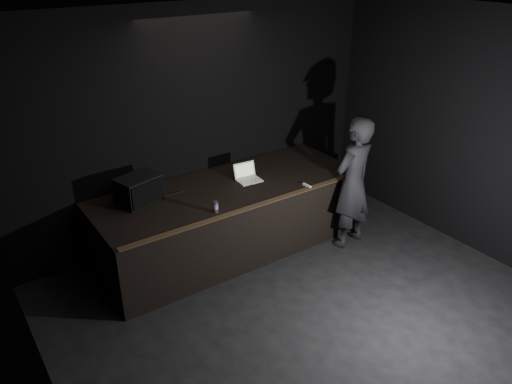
{
  "coord_description": "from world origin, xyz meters",
  "views": [
    {
      "loc": [
        -3.39,
        -2.87,
        4.15
      ],
      "look_at": [
        0.17,
        2.3,
        1.04
      ],
      "focal_mm": 35.0,
      "sensor_mm": 36.0,
      "label": 1
    }
  ],
  "objects": [
    {
      "name": "beer_can",
      "position": [
        -0.56,
        2.17,
        1.08
      ],
      "size": [
        0.07,
        0.07,
        0.16
      ],
      "color": "silver",
      "rests_on": "stage_riser"
    },
    {
      "name": "person",
      "position": [
        1.54,
        1.78,
        1.01
      ],
      "size": [
        0.81,
        0.59,
        2.02
      ],
      "primitive_type": "imported",
      "rotation": [
        0.0,
        0.0,
        3.3
      ],
      "color": "black",
      "rests_on": "ground"
    },
    {
      "name": "stage_monitor",
      "position": [
        -1.26,
        3.03,
        1.19
      ],
      "size": [
        0.64,
        0.54,
        0.37
      ],
      "rotation": [
        0.0,
        0.0,
        0.26
      ],
      "color": "black",
      "rests_on": "stage_riser"
    },
    {
      "name": "ground",
      "position": [
        0.0,
        0.0,
        0.0
      ],
      "size": [
        7.0,
        7.0,
        0.0
      ],
      "primitive_type": "plane",
      "color": "black",
      "rests_on": "ground"
    },
    {
      "name": "cable",
      "position": [
        -1.01,
        2.96,
        1.01
      ],
      "size": [
        0.8,
        0.03,
        0.02
      ],
      "primitive_type": "cylinder",
      "rotation": [
        0.0,
        1.57,
        0.01
      ],
      "color": "black",
      "rests_on": "stage_riser"
    },
    {
      "name": "laptop",
      "position": [
        0.35,
        2.79,
        1.06
      ],
      "size": [
        0.37,
        0.34,
        0.24
      ],
      "rotation": [
        0.0,
        0.0,
        -0.07
      ],
      "color": "silver",
      "rests_on": "stage_riser"
    },
    {
      "name": "wii_remote",
      "position": [
        0.93,
        2.09,
        1.01
      ],
      "size": [
        0.05,
        0.16,
        0.03
      ],
      "primitive_type": "cube",
      "rotation": [
        0.0,
        0.0,
        0.06
      ],
      "color": "white",
      "rests_on": "stage_riser"
    },
    {
      "name": "room_walls",
      "position": [
        0.0,
        0.0,
        2.02
      ],
      "size": [
        6.1,
        7.1,
        3.52
      ],
      "color": "black",
      "rests_on": "ground"
    },
    {
      "name": "plastic_cup",
      "position": [
        0.32,
        2.58,
        1.06
      ],
      "size": [
        0.09,
        0.09,
        0.11
      ],
      "primitive_type": "cylinder",
      "color": "white",
      "rests_on": "stage_riser"
    },
    {
      "name": "stage_riser",
      "position": [
        0.0,
        2.73,
        0.5
      ],
      "size": [
        4.0,
        1.5,
        1.0
      ],
      "primitive_type": "cube",
      "color": "black",
      "rests_on": "ground"
    },
    {
      "name": "riser_lip",
      "position": [
        0.0,
        2.02,
        1.01
      ],
      "size": [
        3.92,
        0.1,
        0.01
      ],
      "primitive_type": "cube",
      "color": "brown",
      "rests_on": "stage_riser"
    }
  ]
}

